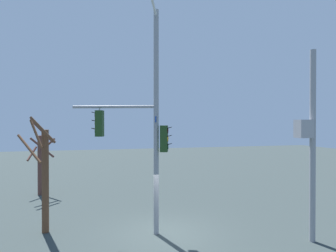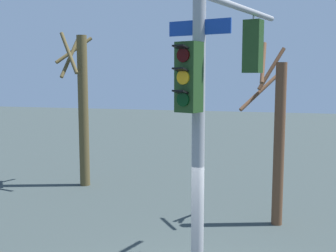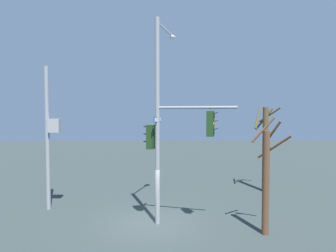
% 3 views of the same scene
% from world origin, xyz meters
% --- Properties ---
extents(ground_plane, '(80.00, 80.00, 0.00)m').
position_xyz_m(ground_plane, '(0.00, 0.00, 0.00)').
color(ground_plane, '#323C3B').
extents(main_signal_pole_assembly, '(4.04, 3.88, 9.35)m').
position_xyz_m(main_signal_pole_assembly, '(-0.77, 0.07, 4.97)').
color(main_signal_pole_assembly, gray).
rests_on(main_signal_pole_assembly, ground).
extents(secondary_pole_assembly, '(0.81, 0.48, 7.50)m').
position_xyz_m(secondary_pole_assembly, '(5.32, -2.17, 3.97)').
color(secondary_pole_assembly, gray).
rests_on(secondary_pole_assembly, ground).
extents(bare_tree_behind_pole, '(1.68, 1.84, 4.92)m').
position_xyz_m(bare_tree_behind_pole, '(-6.16, 8.31, 2.17)').
color(bare_tree_behind_pole, brown).
rests_on(bare_tree_behind_pole, ground).
extents(bare_tree_across_street, '(1.59, 1.24, 4.92)m').
position_xyz_m(bare_tree_across_street, '(-4.86, 1.40, 2.39)').
color(bare_tree_across_street, brown).
rests_on(bare_tree_across_street, ground).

